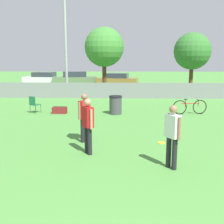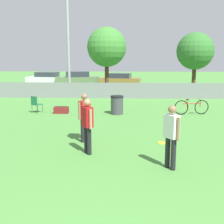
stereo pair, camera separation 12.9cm
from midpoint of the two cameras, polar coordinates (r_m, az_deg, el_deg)
fence_backline at (r=19.70m, az=2.35°, el=4.37°), size 20.49×0.07×1.21m
light_pole at (r=21.91m, az=-8.83°, el=17.59°), size 0.90×0.36×9.24m
tree_near_pole at (r=22.13m, az=-0.91°, el=13.00°), size 3.03×3.03×5.15m
tree_far_right at (r=24.18m, az=16.69°, el=11.73°), size 2.99×2.99×4.85m
player_receiver_white at (r=7.14m, az=12.46°, el=-4.22°), size 0.39×0.44×1.63m
player_defender_red at (r=9.31m, az=-5.19°, el=-0.51°), size 0.40×0.42×1.63m
player_thrower_red at (r=8.11m, az=-4.56°, el=-2.20°), size 0.38×0.46×1.63m
frisbee_disc at (r=9.46m, az=10.41°, el=-6.18°), size 0.25×0.25×0.03m
folding_chair_sideline at (r=14.91m, az=-14.97°, el=1.74°), size 0.58×0.58×0.87m
bicycle_sideline at (r=14.54m, az=16.10°, el=0.97°), size 1.76×0.44×0.78m
trash_bin at (r=14.05m, az=1.28°, el=1.46°), size 0.65×0.65×0.93m
gear_bag_sideline at (r=14.56m, az=-10.03°, el=0.40°), size 0.72×0.40×0.35m
parked_car_white at (r=30.76m, az=-12.89°, el=6.64°), size 4.39×2.39×1.36m
parked_car_olive at (r=29.33m, az=-6.88°, el=6.70°), size 4.71×2.45×1.47m
parked_car_tan at (r=28.34m, az=1.80°, el=6.55°), size 4.25×2.38×1.33m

